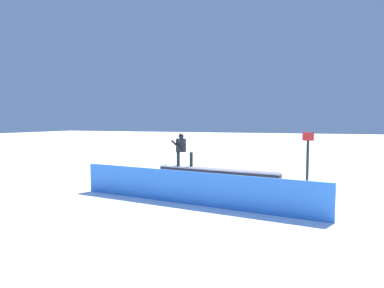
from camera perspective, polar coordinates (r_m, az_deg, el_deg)
ground_plane at (r=12.93m, az=4.46°, el=-7.54°), size 120.00×120.00×0.00m
grind_box at (r=12.87m, az=4.47°, el=-6.16°), size 5.12×1.11×0.69m
snowboarder at (r=13.36m, az=-1.80°, el=-0.85°), size 1.59×0.53×1.40m
safety_fence at (r=9.97m, az=-0.31°, el=-7.95°), size 8.25×1.01×1.04m
trail_marker at (r=12.22m, az=20.16°, el=-2.86°), size 0.40×0.10×2.21m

